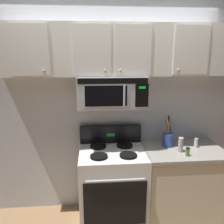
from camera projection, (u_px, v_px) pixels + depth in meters
back_wall at (110, 106)px, 2.90m from camera, size 5.20×0.10×2.70m
stove_range at (112, 185)px, 2.76m from camera, size 0.76×0.69×1.12m
over_range_microwave at (112, 91)px, 2.60m from camera, size 0.76×0.43×0.35m
upper_cabinets at (111, 50)px, 2.52m from camera, size 2.50×0.36×0.55m
counter_segment at (181, 183)px, 2.84m from camera, size 0.93×0.65×0.90m
utensil_crock_blue at (168, 138)px, 2.79m from camera, size 0.13×0.13×0.39m
salt_shaker at (196, 143)px, 2.76m from camera, size 0.05×0.05×0.11m
pepper_mill at (181, 145)px, 2.63m from camera, size 0.06×0.06×0.17m
spice_jar at (188, 152)px, 2.53m from camera, size 0.04×0.04×0.10m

